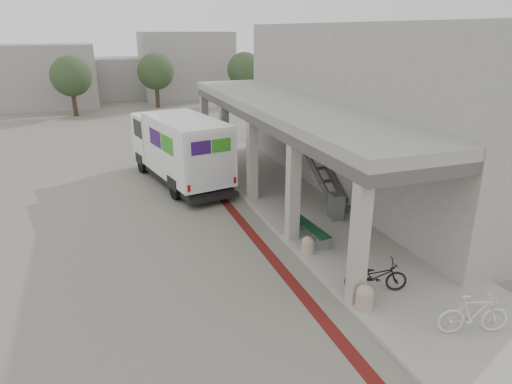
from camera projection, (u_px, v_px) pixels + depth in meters
name	position (u px, v px, depth m)	size (l,w,h in m)	color
ground	(237.00, 257.00, 14.35)	(120.00, 120.00, 0.00)	slate
bike_lane_stripe	(247.00, 228.00, 16.44)	(0.35, 40.00, 0.01)	#581411
sidewalk	(348.00, 237.00, 15.61)	(4.40, 28.00, 0.12)	#A29B91
transit_building	(357.00, 113.00, 19.38)	(7.60, 17.00, 7.00)	gray
distant_backdrop	(97.00, 73.00, 44.29)	(28.00, 10.00, 6.50)	gray
tree_left	(71.00, 76.00, 36.46)	(3.20, 3.20, 4.80)	#38281C
tree_mid	(156.00, 72.00, 40.47)	(3.20, 3.20, 4.80)	#38281C
tree_right	(245.00, 70.00, 42.15)	(3.20, 3.20, 4.80)	#38281C
fedex_truck	(179.00, 148.00, 20.74)	(3.57, 7.65, 3.14)	black
bench	(310.00, 230.00, 15.17)	(0.57, 2.05, 0.47)	gray
bollard_near	(365.00, 297.00, 11.39)	(0.45, 0.45, 0.67)	gray
bollard_far	(308.00, 245.00, 14.26)	(0.38, 0.38, 0.57)	tan
utility_cabinet	(336.00, 206.00, 16.80)	(0.44, 0.58, 0.97)	slate
bicycle_black	(376.00, 276.00, 12.16)	(0.58, 1.67, 0.88)	black
bicycle_cream	(474.00, 314.00, 10.42)	(0.47, 1.68, 1.01)	beige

